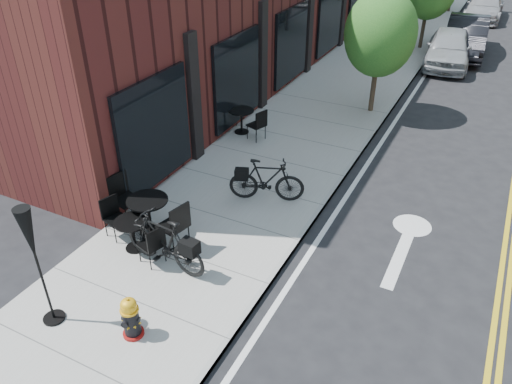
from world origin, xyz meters
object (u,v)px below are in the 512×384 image
Objects in this scene: fire_hydrant at (131,318)px; parked_car_b at (466,36)px; bistro_set_a at (149,211)px; bistro_set_b at (133,231)px; parked_car_a at (449,48)px; bicycle_right at (267,180)px; parked_car_c at (485,7)px; bicycle_left at (164,242)px; patio_umbrella at (31,243)px; bistro_set_c at (241,118)px.

fire_hydrant is 19.57m from parked_car_b.
bistro_set_a is 17.44m from parked_car_b.
bistro_set_b is (0.05, -0.60, -0.10)m from bistro_set_a.
bistro_set_a is at bearing 104.63° from fire_hydrant.
parked_car_a is (2.31, 17.46, 0.21)m from fire_hydrant.
parked_car_c is at bearing -27.47° from bicycle_right.
bicycle_left is 0.83× the size of patio_umbrella.
bicycle_left is 3.12m from bicycle_right.
fire_hydrant is at bearing -96.93° from parked_car_c.
bistro_set_c is at bearing 88.76° from fire_hydrant.
fire_hydrant is at bearing 13.49° from patio_umbrella.
parked_car_b is 1.06× the size of parked_car_c.
bistro_set_c is at bearing -119.62° from parked_car_a.
bicycle_left reaches higher than bicycle_right.
parked_car_c is at bearing 67.61° from fire_hydrant.
patio_umbrella reaches higher than bistro_set_b.
parked_car_c reaches higher than bistro_set_c.
bistro_set_b is at bearing -107.26° from parked_car_b.
bistro_set_b is 0.36× the size of parked_car_b.
patio_umbrella is at bearing -66.33° from bistro_set_c.
fire_hydrant is at bearing -35.47° from bistro_set_b.
bistro_set_c is at bearing 16.63° from bicycle_right.
parked_car_a is (3.74, 15.60, 0.15)m from bistro_set_b.
parked_car_b reaches higher than bicycle_right.
patio_umbrella is 18.23m from parked_car_a.
bicycle_left reaches higher than bistro_set_b.
fire_hydrant is 0.47× the size of bistro_set_c.
bicycle_right reaches higher than bistro_set_b.
patio_umbrella is at bearing 177.13° from fire_hydrant.
parked_car_c is (3.35, 24.87, -0.05)m from bicycle_left.
fire_hydrant is at bearing 23.03° from bicycle_left.
bistro_set_a is at bearing 111.27° from bistro_set_b.
patio_umbrella is at bearing -99.89° from parked_car_c.
bicycle_left is 0.46× the size of parked_car_a.
parked_car_c is (2.62, 21.84, 0.00)m from bicycle_right.
parked_car_b is 7.20m from parked_car_c.
parked_car_a is at bearing 88.53° from bistro_set_a.
bicycle_right is at bearing 77.71° from bistro_set_b.
bistro_set_b is at bearing 89.29° from patio_umbrella.
patio_umbrella is 0.52× the size of parked_car_c.
parked_car_b reaches higher than bistro_set_b.
bistro_set_a is 1.22× the size of bistro_set_b.
parked_car_c reaches higher than bistro_set_a.
parked_car_c is at bearing 81.62° from parked_car_a.
bicycle_left is at bearing 91.20° from fire_hydrant.
bistro_set_a is (-1.47, 2.45, 0.16)m from fire_hydrant.
parked_car_c is at bearing 81.01° from patio_umbrella.
bistro_set_a reaches higher than bicycle_right.
fire_hydrant is 1.97m from patio_umbrella.
fire_hydrant is 4.75m from bicycle_right.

